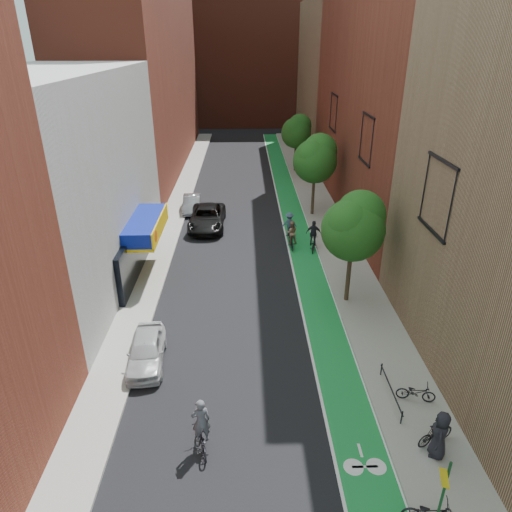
{
  "coord_description": "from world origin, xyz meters",
  "views": [
    {
      "loc": [
        -0.08,
        -12.01,
        13.43
      ],
      "look_at": [
        0.59,
        12.98,
        1.5
      ],
      "focal_mm": 32.0,
      "sensor_mm": 36.0,
      "label": 1
    }
  ],
  "objects": [
    {
      "name": "building_left_far_red",
      "position": [
        -11.0,
        42.0,
        11.0
      ],
      "size": [
        8.0,
        36.0,
        22.0
      ],
      "primitive_type": "cube",
      "color": "maroon",
      "rests_on": "ground"
    },
    {
      "name": "parked_car_white",
      "position": [
        -4.6,
        4.91,
        0.67
      ],
      "size": [
        1.89,
        4.05,
        1.34
      ],
      "primitive_type": "imported",
      "rotation": [
        0.0,
        0.0,
        0.08
      ],
      "color": "silver",
      "rests_on": "ground"
    },
    {
      "name": "building_right_far_tan",
      "position": [
        12.0,
        50.0,
        9.0
      ],
      "size": [
        8.0,
        20.0,
        18.0
      ],
      "primitive_type": "cube",
      "color": "#8C6B4C",
      "rests_on": "ground"
    },
    {
      "name": "sign_pole",
      "position": [
        5.38,
        -3.5,
        1.84
      ],
      "size": [
        0.13,
        0.71,
        3.0
      ],
      "color": "#194C26",
      "rests_on": "sidewalk_right"
    },
    {
      "name": "cyclist_lead",
      "position": [
        -1.7,
        -0.03,
        0.78
      ],
      "size": [
        0.93,
        1.72,
        2.2
      ],
      "rotation": [
        0.0,
        0.0,
        3.38
      ],
      "color": "black",
      "rests_on": "ground"
    },
    {
      "name": "cyclist_lane_far",
      "position": [
        3.2,
        19.05,
        0.9
      ],
      "size": [
        1.11,
        1.79,
        2.04
      ],
      "rotation": [
        0.0,
        0.0,
        3.18
      ],
      "color": "black",
      "rests_on": "ground"
    },
    {
      "name": "sidewalk_right",
      "position": [
        6.5,
        26.0,
        0.07
      ],
      "size": [
        3.0,
        68.0,
        0.15
      ],
      "primitive_type": "cube",
      "color": "gray",
      "rests_on": "ground"
    },
    {
      "name": "parked_bike_far",
      "position": [
        6.76,
        2.03,
        0.56
      ],
      "size": [
        1.63,
        0.88,
        0.81
      ],
      "primitive_type": "imported",
      "rotation": [
        0.0,
        0.0,
        1.34
      ],
      "color": "black",
      "rests_on": "sidewalk_right"
    },
    {
      "name": "sidewalk_left",
      "position": [
        -6.0,
        26.0,
        0.07
      ],
      "size": [
        2.0,
        68.0,
        0.15
      ],
      "primitive_type": "cube",
      "color": "gray",
      "rests_on": "ground"
    },
    {
      "name": "parked_car_black",
      "position": [
        -3.0,
        21.53,
        0.8
      ],
      "size": [
        2.74,
        5.82,
        1.61
      ],
      "primitive_type": "imported",
      "rotation": [
        0.0,
        0.0,
        -0.01
      ],
      "color": "black",
      "rests_on": "ground"
    },
    {
      "name": "cyclist_lane_mid",
      "position": [
        4.7,
        16.99,
        0.85
      ],
      "size": [
        1.14,
        1.76,
        2.17
      ],
      "rotation": [
        0.0,
        0.0,
        2.94
      ],
      "color": "black",
      "rests_on": "ground"
    },
    {
      "name": "tree_near",
      "position": [
        5.65,
        10.02,
        4.66
      ],
      "size": [
        3.4,
        3.36,
        6.42
      ],
      "color": "#332619",
      "rests_on": "ground"
    },
    {
      "name": "tree_mid",
      "position": [
        5.65,
        24.02,
        4.89
      ],
      "size": [
        3.55,
        3.53,
        6.74
      ],
      "color": "#332619",
      "rests_on": "ground"
    },
    {
      "name": "tree_far",
      "position": [
        5.65,
        38.02,
        4.5
      ],
      "size": [
        3.3,
        3.25,
        6.21
      ],
      "color": "#332619",
      "rests_on": "ground"
    },
    {
      "name": "ground",
      "position": [
        0.0,
        0.0,
        0.0
      ],
      "size": [
        160.0,
        160.0,
        0.0
      ],
      "primitive_type": "plane",
      "color": "black",
      "rests_on": "ground"
    },
    {
      "name": "building_left_white",
      "position": [
        -11.0,
        14.0,
        6.0
      ],
      "size": [
        8.0,
        20.0,
        12.0
      ],
      "primitive_type": "cube",
      "color": "silver",
      "rests_on": "ground"
    },
    {
      "name": "cyclist_lane_near",
      "position": [
        3.2,
        17.39,
        0.86
      ],
      "size": [
        0.84,
        1.72,
        2.03
      ],
      "rotation": [
        0.0,
        0.0,
        3.19
      ],
      "color": "black",
      "rests_on": "ground"
    },
    {
      "name": "parked_car_silver",
      "position": [
        -4.6,
        25.37,
        0.66
      ],
      "size": [
        1.6,
        4.09,
        1.33
      ],
      "primitive_type": "imported",
      "rotation": [
        0.0,
        0.0,
        0.05
      ],
      "color": "gray",
      "rests_on": "ground"
    },
    {
      "name": "pedestrian",
      "position": [
        6.58,
        -0.65,
        1.09
      ],
      "size": [
        0.89,
        1.07,
        1.88
      ],
      "primitive_type": "imported",
      "rotation": [
        0.0,
        0.0,
        -1.94
      ],
      "color": "black",
      "rests_on": "sidewalk_right"
    },
    {
      "name": "bike_lane",
      "position": [
        4.0,
        26.0,
        0.01
      ],
      "size": [
        2.0,
        68.0,
        0.01
      ],
      "primitive_type": "cube",
      "color": "#167F35",
      "rests_on": "ground"
    },
    {
      "name": "parked_bike_mid",
      "position": [
        6.71,
        -0.16,
        0.62
      ],
      "size": [
        1.61,
        0.99,
        0.94
      ],
      "primitive_type": "imported",
      "rotation": [
        0.0,
        0.0,
        1.95
      ],
      "color": "black",
      "rests_on": "sidewalk_right"
    },
    {
      "name": "building_far_closure",
      "position": [
        0.0,
        72.0,
        10.0
      ],
      "size": [
        30.0,
        14.0,
        20.0
      ],
      "primitive_type": "cube",
      "color": "maroon",
      "rests_on": "ground"
    },
    {
      "name": "building_right_mid_red",
      "position": [
        12.0,
        26.0,
        11.0
      ],
      "size": [
        8.0,
        28.0,
        22.0
      ],
      "primitive_type": "cube",
      "color": "maroon",
      "rests_on": "ground"
    }
  ]
}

